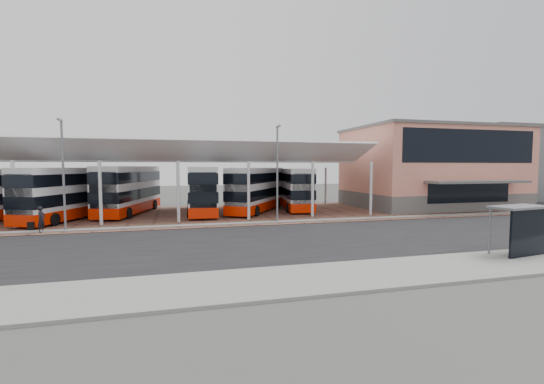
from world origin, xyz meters
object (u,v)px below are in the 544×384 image
at_px(bus_1, 69,194).
at_px(bus_2, 129,190).
at_px(bus_3, 201,190).
at_px(bus_5, 294,189).
at_px(pedestrian, 41,219).
at_px(terminal, 431,167).
at_px(bus_shelter, 527,224).
at_px(bus_4, 257,190).

relative_size(bus_1, bus_2, 0.96).
relative_size(bus_3, bus_5, 1.03).
height_order(bus_5, pedestrian, bus_5).
bearing_deg(bus_2, bus_5, 13.71).
relative_size(terminal, pedestrian, 9.96).
bearing_deg(bus_3, pedestrian, -143.22).
bearing_deg(bus_shelter, bus_1, 134.33).
bearing_deg(bus_3, bus_1, -170.72).
distance_m(terminal, bus_shelter, 25.07).
relative_size(bus_3, bus_4, 1.06).
bearing_deg(bus_shelter, pedestrian, 144.39).
relative_size(bus_1, bus_shelter, 3.39).
bearing_deg(bus_5, bus_1, -164.59).
relative_size(pedestrian, bus_shelter, 0.56).
distance_m(bus_2, bus_4, 12.66).
bearing_deg(bus_4, terminal, 32.25).
distance_m(terminal, pedestrian, 39.41).
distance_m(bus_3, bus_5, 10.23).
relative_size(bus_2, bus_5, 1.06).
bearing_deg(bus_4, bus_3, -149.64).
distance_m(bus_3, pedestrian, 14.30).
bearing_deg(bus_4, bus_1, -143.60).
bearing_deg(bus_3, bus_shelter, -53.49).
relative_size(bus_2, pedestrian, 6.31).
bearing_deg(pedestrian, terminal, -61.80).
xyz_separation_m(bus_2, bus_shelter, (22.11, -23.61, -0.67)).
xyz_separation_m(bus_5, pedestrian, (-21.88, -9.21, -1.28)).
height_order(bus_4, pedestrian, bus_4).
bearing_deg(bus_2, bus_1, -134.16).
height_order(terminal, pedestrian, terminal).
xyz_separation_m(terminal, bus_2, (-33.66, 1.55, -2.27)).
xyz_separation_m(bus_3, bus_shelter, (15.17, -22.22, -0.65)).
height_order(bus_2, bus_3, bus_2).
relative_size(bus_1, bus_5, 1.02).
height_order(bus_3, bus_4, bus_3).
relative_size(bus_2, bus_shelter, 3.52).
relative_size(terminal, bus_5, 1.67).
height_order(bus_4, bus_5, bus_4).
relative_size(bus_5, bus_shelter, 3.33).
distance_m(terminal, bus_2, 33.77).
bearing_deg(pedestrian, bus_2, -10.22).
bearing_deg(bus_3, terminal, 1.83).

